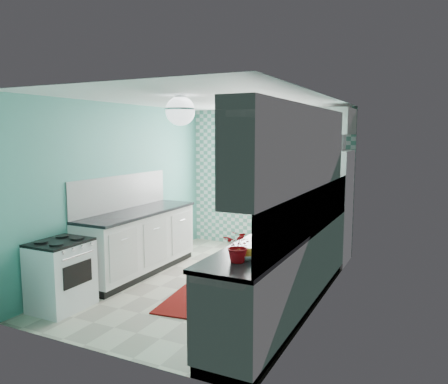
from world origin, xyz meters
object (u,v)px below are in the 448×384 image
at_px(ceiling_light, 180,111).
at_px(microwave, 326,141).
at_px(stove, 61,274).
at_px(sink, 308,219).
at_px(fruit_bowl, 243,256).
at_px(potted_plant, 239,246).
at_px(fridge, 324,206).

height_order(ceiling_light, microwave, ceiling_light).
bearing_deg(stove, microwave, 53.13).
distance_m(sink, fruit_bowl, 2.13).
bearing_deg(potted_plant, sink, 89.89).
xyz_separation_m(sink, microwave, (-0.09, 1.35, 1.02)).
relative_size(ceiling_light, microwave, 0.64).
distance_m(fridge, fruit_bowl, 3.49).
relative_size(fridge, microwave, 3.30).
bearing_deg(microwave, fridge, 56.19).
distance_m(ceiling_light, fridge, 3.15).
bearing_deg(stove, ceiling_light, 30.39).
relative_size(fridge, potted_plant, 6.17).
distance_m(stove, potted_plant, 2.50).
height_order(fridge, potted_plant, fridge).
distance_m(fridge, microwave, 1.05).
height_order(fridge, sink, fridge).
height_order(sink, potted_plant, sink).
distance_m(potted_plant, microwave, 3.68).
height_order(fridge, fruit_bowl, fridge).
bearing_deg(sink, stove, -141.14).
distance_m(fridge, sink, 1.35).
xyz_separation_m(sink, potted_plant, (-0.00, -2.23, 0.15)).
distance_m(stove, microwave, 4.34).
distance_m(ceiling_light, potted_plant, 1.99).
bearing_deg(microwave, stove, 57.98).
relative_size(sink, fruit_bowl, 2.15).
height_order(ceiling_light, fruit_bowl, ceiling_light).
relative_size(sink, potted_plant, 1.82).
height_order(sink, fruit_bowl, sink).
bearing_deg(fruit_bowl, microwave, 91.48).
bearing_deg(potted_plant, microwave, 91.44).
relative_size(fridge, stove, 2.25).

